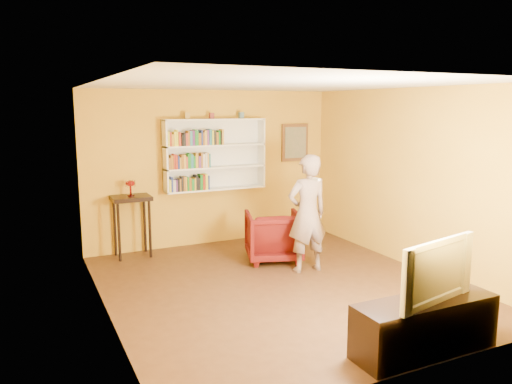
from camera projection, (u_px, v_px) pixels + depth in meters
room_shell at (279, 214)px, 6.63m from camera, size 5.30×5.80×2.88m
bookshelf at (214, 155)px, 8.68m from camera, size 1.80×0.29×1.23m
books_row_lower at (190, 184)px, 8.45m from camera, size 0.71×0.19×0.27m
books_row_middle at (189, 161)px, 8.39m from camera, size 0.73×0.19×0.26m
books_row_upper at (196, 138)px, 8.38m from camera, size 0.97×0.19×0.27m
ornament_left at (187, 116)px, 8.30m from camera, size 0.08×0.08×0.11m
ornament_centre at (212, 116)px, 8.49m from camera, size 0.07×0.07×0.10m
ornament_right at (241, 115)px, 8.72m from camera, size 0.08×0.08×0.11m
framed_painting at (295, 143)px, 9.39m from camera, size 0.55×0.05×0.70m
console_table at (131, 207)px, 8.03m from camera, size 0.61×0.47×1.00m
ruby_lustre at (130, 185)px, 7.97m from camera, size 0.16×0.16×0.26m
armchair at (273, 236)px, 7.91m from camera, size 1.06×1.08×0.78m
person at (307, 214)px, 7.30m from camera, size 0.65×0.44×1.74m
game_remote at (316, 179)px, 6.81m from camera, size 0.04×0.15×0.04m
tv_cabinet at (425, 326)px, 4.94m from camera, size 1.53×0.46×0.55m
television at (428, 269)px, 4.84m from camera, size 1.10×0.38×0.63m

